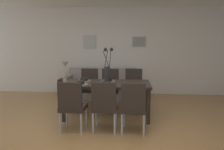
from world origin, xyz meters
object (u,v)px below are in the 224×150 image
(bowl_far_left, at_px, (106,83))
(table_lamp, at_px, (65,66))
(dining_chair_far_left, at_px, (104,104))
(dining_chair_mid_right, at_px, (134,86))
(bowl_far_right, at_px, (108,79))
(dining_table, at_px, (107,86))
(dining_chair_near_right, at_px, (89,85))
(dining_chair_mid_left, at_px, (133,105))
(dining_chair_near_left, at_px, (72,104))
(bowl_near_left, at_px, (80,82))
(centerpiece_vase, at_px, (107,70))
(bowl_near_right, at_px, (84,79))
(framed_picture_left, at_px, (90,42))
(framed_picture_center, at_px, (139,42))
(side_table, at_px, (66,88))
(sofa, at_px, (102,87))
(dining_chair_far_right, at_px, (110,86))

(bowl_far_left, xyz_separation_m, table_lamp, (-1.38, 1.89, 0.11))
(dining_chair_far_left, distance_m, dining_chair_mid_right, 1.80)
(bowl_far_left, xyz_separation_m, bowl_far_right, (0.00, 0.40, 0.00))
(dining_table, bearing_deg, table_lamp, 129.28)
(dining_table, distance_m, dining_chair_near_right, 1.02)
(dining_chair_mid_left, relative_size, bowl_far_left, 5.41)
(dining_chair_near_left, bearing_deg, bowl_near_left, 88.79)
(centerpiece_vase, bearing_deg, table_lamp, 129.32)
(dining_chair_near_left, distance_m, bowl_near_right, 1.10)
(dining_chair_mid_left, height_order, framed_picture_left, framed_picture_left)
(dining_chair_near_left, relative_size, dining_chair_far_left, 1.00)
(centerpiece_vase, relative_size, framed_picture_center, 1.78)
(dining_chair_far_left, height_order, side_table, dining_chair_far_left)
(dining_chair_near_left, distance_m, bowl_far_right, 1.23)
(sofa, bearing_deg, bowl_near_right, -98.33)
(dining_chair_near_left, relative_size, dining_chair_mid_left, 1.00)
(framed_picture_left, bearing_deg, table_lamp, -142.06)
(dining_table, relative_size, framed_picture_center, 4.36)
(dining_chair_mid_right, distance_m, sofa, 1.24)
(side_table, bearing_deg, centerpiece_vase, -50.68)
(bowl_near_left, xyz_separation_m, table_lamp, (-0.84, 1.89, 0.11))
(dining_chair_far_right, bearing_deg, bowl_far_left, -89.35)
(centerpiece_vase, height_order, side_table, centerpiece_vase)
(dining_chair_far_left, relative_size, centerpiece_vase, 1.25)
(sofa, bearing_deg, bowl_near_left, -96.58)
(dining_chair_mid_left, distance_m, side_table, 3.20)
(dining_chair_mid_right, bearing_deg, framed_picture_left, 135.09)
(dining_chair_mid_left, xyz_separation_m, dining_chair_mid_right, (0.03, 1.74, 0.00))
(dining_chair_far_right, relative_size, bowl_far_right, 5.41)
(bowl_near_right, bearing_deg, bowl_far_left, -36.84)
(dining_chair_far_left, xyz_separation_m, bowl_far_right, (-0.02, 1.03, 0.27))
(bowl_near_right, bearing_deg, dining_chair_far_right, 50.47)
(dining_chair_near_right, height_order, dining_chair_far_left, same)
(dining_chair_near_left, bearing_deg, dining_chair_far_left, 3.58)
(centerpiece_vase, height_order, bowl_near_left, centerpiece_vase)
(dining_chair_mid_right, xyz_separation_m, centerpiece_vase, (-0.57, -0.88, 0.51))
(table_lamp, bearing_deg, bowl_near_left, -66.01)
(dining_table, bearing_deg, centerpiece_vase, 55.35)
(dining_chair_mid_right, bearing_deg, dining_table, -122.83)
(dining_chair_mid_right, bearing_deg, side_table, 157.58)
(bowl_far_right, xyz_separation_m, sofa, (-0.32, 1.51, -0.50))
(dining_chair_mid_right, relative_size, framed_picture_center, 2.23)
(bowl_far_right, xyz_separation_m, table_lamp, (-1.38, 1.49, 0.11))
(bowl_near_right, bearing_deg, centerpiece_vase, -20.38)
(sofa, relative_size, framed_picture_left, 5.07)
(dining_chair_mid_right, relative_size, centerpiece_vase, 1.25)
(dining_chair_mid_right, bearing_deg, table_lamp, 157.58)
(dining_chair_near_right, bearing_deg, sofa, 75.15)
(bowl_near_left, xyz_separation_m, framed_picture_left, (-0.20, 2.39, 0.80))
(dining_chair_mid_left, height_order, bowl_far_right, dining_chair_mid_left)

